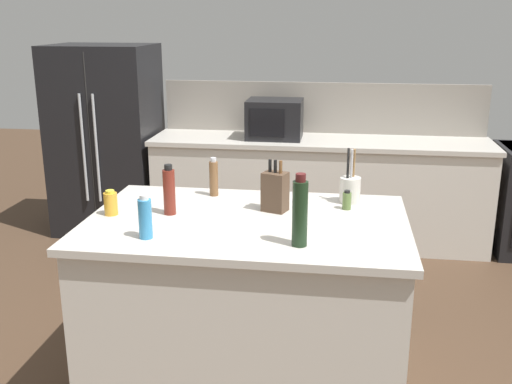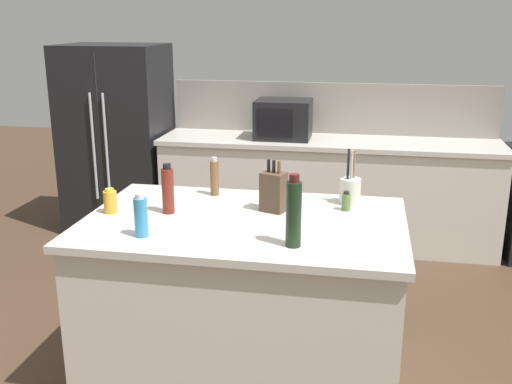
{
  "view_description": "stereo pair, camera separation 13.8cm",
  "coord_description": "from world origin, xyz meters",
  "px_view_note": "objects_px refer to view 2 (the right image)",
  "views": [
    {
      "loc": [
        0.48,
        -2.98,
        1.99
      ],
      "look_at": [
        0.0,
        0.35,
        0.99
      ],
      "focal_mm": 42.0,
      "sensor_mm": 36.0,
      "label": 1
    },
    {
      "loc": [
        0.62,
        -2.96,
        1.99
      ],
      "look_at": [
        0.0,
        0.35,
        0.99
      ],
      "focal_mm": 42.0,
      "sensor_mm": 36.0,
      "label": 2
    }
  ],
  "objects_px": {
    "vinegar_bottle": "(168,190)",
    "pepper_grinder": "(215,177)",
    "knife_block": "(274,191)",
    "dish_soap_bottle": "(141,216)",
    "honey_jar": "(110,201)",
    "spice_jar_oregano": "(346,202)",
    "utensil_crock": "(350,190)",
    "wine_bottle": "(294,213)",
    "microwave": "(283,119)",
    "refrigerator": "(117,139)"
  },
  "relations": [
    {
      "from": "spice_jar_oregano",
      "to": "dish_soap_bottle",
      "type": "height_order",
      "value": "dish_soap_bottle"
    },
    {
      "from": "refrigerator",
      "to": "utensil_crock",
      "type": "bearing_deg",
      "value": -39.93
    },
    {
      "from": "wine_bottle",
      "to": "microwave",
      "type": "bearing_deg",
      "value": 99.15
    },
    {
      "from": "honey_jar",
      "to": "knife_block",
      "type": "bearing_deg",
      "value": 12.5
    },
    {
      "from": "spice_jar_oregano",
      "to": "dish_soap_bottle",
      "type": "distance_m",
      "value": 1.14
    },
    {
      "from": "utensil_crock",
      "to": "vinegar_bottle",
      "type": "bearing_deg",
      "value": -160.19
    },
    {
      "from": "dish_soap_bottle",
      "to": "knife_block",
      "type": "bearing_deg",
      "value": 41.53
    },
    {
      "from": "refrigerator",
      "to": "knife_block",
      "type": "height_order",
      "value": "refrigerator"
    },
    {
      "from": "knife_block",
      "to": "pepper_grinder",
      "type": "xyz_separation_m",
      "value": [
        -0.4,
        0.24,
        -0.0
      ]
    },
    {
      "from": "dish_soap_bottle",
      "to": "spice_jar_oregano",
      "type": "bearing_deg",
      "value": 31.56
    },
    {
      "from": "utensil_crock",
      "to": "dish_soap_bottle",
      "type": "distance_m",
      "value": 1.23
    },
    {
      "from": "refrigerator",
      "to": "pepper_grinder",
      "type": "bearing_deg",
      "value": -52.35
    },
    {
      "from": "knife_block",
      "to": "spice_jar_oregano",
      "type": "bearing_deg",
      "value": 31.89
    },
    {
      "from": "knife_block",
      "to": "dish_soap_bottle",
      "type": "height_order",
      "value": "knife_block"
    },
    {
      "from": "dish_soap_bottle",
      "to": "vinegar_bottle",
      "type": "bearing_deg",
      "value": 87.95
    },
    {
      "from": "utensil_crock",
      "to": "dish_soap_bottle",
      "type": "height_order",
      "value": "utensil_crock"
    },
    {
      "from": "spice_jar_oregano",
      "to": "wine_bottle",
      "type": "bearing_deg",
      "value": -110.74
    },
    {
      "from": "microwave",
      "to": "vinegar_bottle",
      "type": "height_order",
      "value": "microwave"
    },
    {
      "from": "vinegar_bottle",
      "to": "utensil_crock",
      "type": "bearing_deg",
      "value": 19.81
    },
    {
      "from": "vinegar_bottle",
      "to": "wine_bottle",
      "type": "xyz_separation_m",
      "value": [
        0.74,
        -0.36,
        0.03
      ]
    },
    {
      "from": "honey_jar",
      "to": "pepper_grinder",
      "type": "bearing_deg",
      "value": 42.2
    },
    {
      "from": "refrigerator",
      "to": "wine_bottle",
      "type": "distance_m",
      "value": 3.27
    },
    {
      "from": "vinegar_bottle",
      "to": "spice_jar_oregano",
      "type": "xyz_separation_m",
      "value": [
        0.96,
        0.22,
        -0.08
      ]
    },
    {
      "from": "knife_block",
      "to": "utensil_crock",
      "type": "relative_size",
      "value": 0.91
    },
    {
      "from": "microwave",
      "to": "knife_block",
      "type": "bearing_deg",
      "value": -83.4
    },
    {
      "from": "refrigerator",
      "to": "spice_jar_oregano",
      "type": "bearing_deg",
      "value": -42.03
    },
    {
      "from": "vinegar_bottle",
      "to": "pepper_grinder",
      "type": "bearing_deg",
      "value": 66.35
    },
    {
      "from": "vinegar_bottle",
      "to": "wine_bottle",
      "type": "distance_m",
      "value": 0.82
    },
    {
      "from": "vinegar_bottle",
      "to": "honey_jar",
      "type": "xyz_separation_m",
      "value": [
        -0.31,
        -0.06,
        -0.07
      ]
    },
    {
      "from": "microwave",
      "to": "knife_block",
      "type": "distance_m",
      "value": 2.04
    },
    {
      "from": "refrigerator",
      "to": "microwave",
      "type": "height_order",
      "value": "refrigerator"
    },
    {
      "from": "refrigerator",
      "to": "wine_bottle",
      "type": "height_order",
      "value": "refrigerator"
    },
    {
      "from": "spice_jar_oregano",
      "to": "pepper_grinder",
      "type": "xyz_separation_m",
      "value": [
        -0.79,
        0.15,
        0.06
      ]
    },
    {
      "from": "refrigerator",
      "to": "microwave",
      "type": "distance_m",
      "value": 1.6
    },
    {
      "from": "vinegar_bottle",
      "to": "wine_bottle",
      "type": "relative_size",
      "value": 0.79
    },
    {
      "from": "spice_jar_oregano",
      "to": "dish_soap_bottle",
      "type": "bearing_deg",
      "value": -148.44
    },
    {
      "from": "vinegar_bottle",
      "to": "pepper_grinder",
      "type": "relative_size",
      "value": 1.19
    },
    {
      "from": "honey_jar",
      "to": "pepper_grinder",
      "type": "height_order",
      "value": "pepper_grinder"
    },
    {
      "from": "pepper_grinder",
      "to": "dish_soap_bottle",
      "type": "distance_m",
      "value": 0.77
    },
    {
      "from": "pepper_grinder",
      "to": "dish_soap_bottle",
      "type": "relative_size",
      "value": 1.07
    },
    {
      "from": "pepper_grinder",
      "to": "wine_bottle",
      "type": "relative_size",
      "value": 0.67
    },
    {
      "from": "wine_bottle",
      "to": "vinegar_bottle",
      "type": "bearing_deg",
      "value": 153.67
    },
    {
      "from": "spice_jar_oregano",
      "to": "knife_block",
      "type": "bearing_deg",
      "value": -167.65
    },
    {
      "from": "refrigerator",
      "to": "dish_soap_bottle",
      "type": "xyz_separation_m",
      "value": [
        1.24,
        -2.59,
        0.18
      ]
    },
    {
      "from": "refrigerator",
      "to": "utensil_crock",
      "type": "relative_size",
      "value": 5.41
    },
    {
      "from": "vinegar_bottle",
      "to": "microwave",
      "type": "bearing_deg",
      "value": 81.39
    },
    {
      "from": "microwave",
      "to": "utensil_crock",
      "type": "distance_m",
      "value": 1.93
    },
    {
      "from": "utensil_crock",
      "to": "honey_jar",
      "type": "bearing_deg",
      "value": -162.41
    },
    {
      "from": "spice_jar_oregano",
      "to": "vinegar_bottle",
      "type": "bearing_deg",
      "value": -166.87
    },
    {
      "from": "microwave",
      "to": "pepper_grinder",
      "type": "relative_size",
      "value": 2.04
    }
  ]
}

